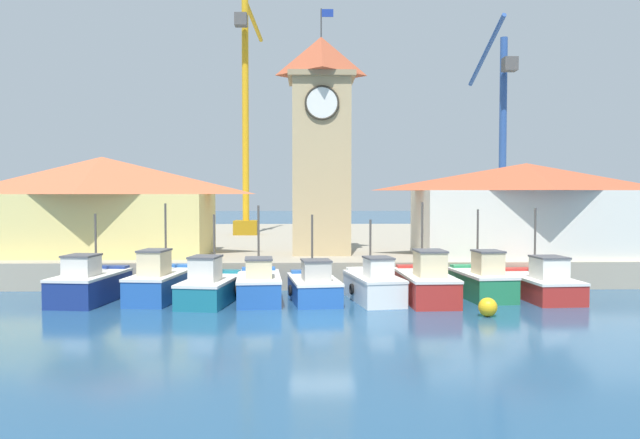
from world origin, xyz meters
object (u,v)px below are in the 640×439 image
object	(u,v)px
fishing_boat_far_left	(90,284)
port_crane_far	(246,139)
warehouse_right	(526,209)
port_crane_near	(501,158)
fishing_boat_far_right	(541,284)
mooring_buoy	(488,307)
fishing_boat_center	(314,286)
fishing_boat_left_inner	(210,287)
fishing_boat_mid_right	(374,285)
fishing_boat_right_inner	(425,283)
fishing_boat_right_outer	(482,281)
fishing_boat_left_outer	(161,282)
warehouse_left	(102,205)
fishing_boat_mid_left	(259,285)
clock_tower	(321,140)

from	to	relation	value
fishing_boat_far_left	port_crane_far	bearing A→B (deg)	79.20
warehouse_right	port_crane_near	xyz separation A→B (m)	(2.84, 13.53, 3.56)
fishing_boat_far_right	mooring_buoy	world-z (taller)	fishing_boat_far_right
fishing_boat_center	fishing_boat_left_inner	bearing A→B (deg)	-174.99
port_crane_far	fishing_boat_mid_right	bearing A→B (deg)	-71.93
warehouse_right	port_crane_near	distance (m)	14.28
fishing_boat_right_inner	fishing_boat_right_outer	xyz separation A→B (m)	(2.82, 0.83, -0.03)
fishing_boat_mid_right	port_crane_far	size ratio (longest dim) A/B	0.23
warehouse_right	fishing_boat_left_outer	bearing A→B (deg)	-162.94
fishing_boat_center	fishing_boat_right_inner	world-z (taller)	fishing_boat_right_inner
fishing_boat_right_outer	warehouse_left	size ratio (longest dim) A/B	0.36
fishing_boat_mid_left	warehouse_left	xyz separation A→B (m)	(-9.44, 7.57, 3.52)
warehouse_left	warehouse_right	world-z (taller)	warehouse_left
fishing_boat_left_inner	port_crane_far	world-z (taller)	port_crane_far
fishing_boat_far_left	fishing_boat_mid_left	size ratio (longest dim) A/B	1.04
fishing_boat_mid_right	warehouse_left	bearing A→B (deg)	152.36
fishing_boat_far_left	fishing_boat_far_right	distance (m)	20.72
warehouse_left	port_crane_near	world-z (taller)	port_crane_near
clock_tower	warehouse_left	size ratio (longest dim) A/B	1.14
fishing_boat_right_inner	warehouse_left	bearing A→B (deg)	155.60
warehouse_right	mooring_buoy	xyz separation A→B (m)	(-5.09, -10.12, -3.67)
mooring_buoy	fishing_boat_far_left	bearing A→B (deg)	167.44
clock_tower	port_crane_far	distance (m)	17.88
fishing_boat_mid_right	warehouse_left	world-z (taller)	warehouse_left
fishing_boat_left_outer	warehouse_right	distance (m)	20.14
fishing_boat_mid_right	port_crane_near	world-z (taller)	port_crane_near
fishing_boat_right_inner	port_crane_near	world-z (taller)	port_crane_near
fishing_boat_right_outer	port_crane_near	bearing A→B (deg)	70.24
fishing_boat_left_inner	fishing_boat_right_inner	size ratio (longest dim) A/B	0.92
fishing_boat_mid_right	mooring_buoy	world-z (taller)	fishing_boat_mid_right
fishing_boat_left_outer	fishing_boat_right_outer	world-z (taller)	fishing_boat_left_outer
warehouse_right	port_crane_near	size ratio (longest dim) A/B	0.71
fishing_boat_far_left	port_crane_near	xyz separation A→B (m)	(24.92, 19.86, 6.82)
warehouse_left	warehouse_right	bearing A→B (deg)	-2.83
clock_tower	port_crane_far	size ratio (longest dim) A/B	0.68
port_crane_far	mooring_buoy	size ratio (longest dim) A/B	27.49
fishing_boat_mid_right	fishing_boat_right_outer	size ratio (longest dim) A/B	1.05
warehouse_right	mooring_buoy	distance (m)	11.90
fishing_boat_far_left	fishing_boat_left_outer	size ratio (longest dim) A/B	0.93
fishing_boat_far_left	fishing_boat_center	bearing A→B (deg)	-0.42
fishing_boat_far_left	fishing_boat_right_outer	world-z (taller)	fishing_boat_right_outer
fishing_boat_right_inner	clock_tower	world-z (taller)	clock_tower
fishing_boat_right_outer	mooring_buoy	size ratio (longest dim) A/B	5.92
mooring_buoy	fishing_boat_far_right	bearing A→B (deg)	48.18
clock_tower	warehouse_right	bearing A→B (deg)	-8.04
fishing_boat_left_inner	port_crane_far	size ratio (longest dim) A/B	0.24
fishing_boat_left_outer	fishing_boat_right_inner	world-z (taller)	fishing_boat_right_inner
fishing_boat_mid_left	mooring_buoy	distance (m)	10.09
fishing_boat_center	fishing_boat_right_inner	size ratio (longest dim) A/B	0.86
fishing_boat_left_inner	clock_tower	size ratio (longest dim) A/B	0.35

